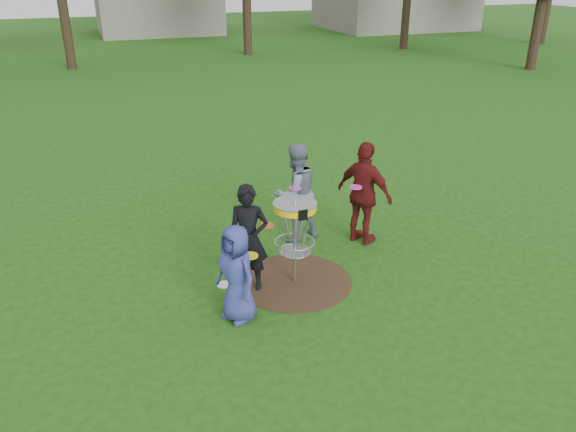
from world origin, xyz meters
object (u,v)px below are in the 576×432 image
object	(u,v)px
player_grey	(295,193)
player_maroon	(364,194)
player_blue	(237,274)
disc_golf_basket	(295,223)
player_black	(248,238)

from	to	relation	value
player_grey	player_maroon	xyz separation A→B (m)	(1.07, -0.52, 0.03)
player_grey	player_maroon	bearing A→B (deg)	139.71
player_blue	disc_golf_basket	distance (m)	1.30
player_black	disc_golf_basket	distance (m)	0.73
player_blue	player_grey	xyz separation A→B (m)	(1.63, 2.05, 0.18)
player_black	player_grey	size ratio (longest dim) A/B	0.94
player_blue	player_black	world-z (taller)	player_black
player_blue	player_black	distance (m)	0.84
player_black	player_maroon	xyz separation A→B (m)	(2.32, 0.79, 0.09)
player_blue	disc_golf_basket	world-z (taller)	player_blue
disc_golf_basket	player_black	bearing A→B (deg)	172.63
player_black	player_maroon	size ratio (longest dim) A/B	0.91
disc_golf_basket	player_grey	bearing A→B (deg)	68.94
player_maroon	player_grey	bearing A→B (deg)	35.02
player_blue	player_black	bearing A→B (deg)	127.33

